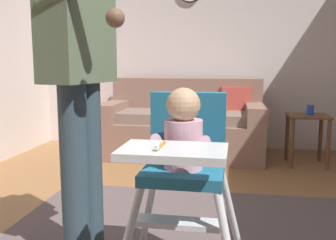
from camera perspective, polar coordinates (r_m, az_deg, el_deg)
wall_far at (r=4.75m, az=4.95°, el=12.41°), size 4.81×0.06×2.72m
couch at (r=4.30m, az=2.46°, el=-0.90°), size 1.77×0.86×0.86m
high_chair at (r=1.72m, az=2.39°, el=-4.82°), size 0.62×0.73×0.95m
adult_standing at (r=1.95m, az=-13.04°, el=6.21°), size 0.50×0.58×1.71m
side_table at (r=4.12m, az=20.12°, el=-1.19°), size 0.40×0.40×0.52m
sippy_cup at (r=4.10m, az=20.50°, el=1.42°), size 0.07×0.07×0.10m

